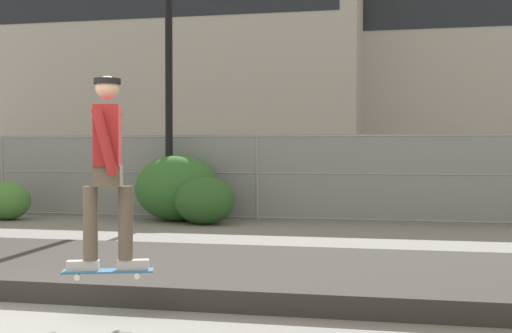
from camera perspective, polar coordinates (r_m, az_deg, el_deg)
gravel_berm at (r=8.59m, az=-10.31°, el=-8.10°), size 16.70×3.09×0.22m
skateboard at (r=6.50m, az=-11.86°, el=-8.31°), size 0.82×0.45×0.07m
skater at (r=6.41m, az=-11.90°, el=0.50°), size 0.71×0.62×1.73m
chain_fence at (r=15.20m, az=0.09°, el=-0.86°), size 24.64×0.06×1.85m
street_lamp at (r=15.61m, az=-7.07°, el=12.77°), size 0.44×0.44×7.51m
parked_car_near at (r=19.98m, az=-11.95°, el=-0.64°), size 4.46×2.06×1.66m
parked_car_mid at (r=18.27m, az=5.46°, el=-0.80°), size 4.54×2.25×1.66m
library_building at (r=52.16m, az=-6.24°, el=9.81°), size 26.43×10.20×18.44m
shrub_left at (r=16.23m, az=-19.53°, el=-2.62°), size 1.08×0.88×0.83m
shrub_center at (r=15.15m, az=-6.40°, el=-1.75°), size 1.82×1.49×1.40m
shrub_right at (r=14.39m, az=-4.18°, el=-2.77°), size 1.26×1.03×0.97m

